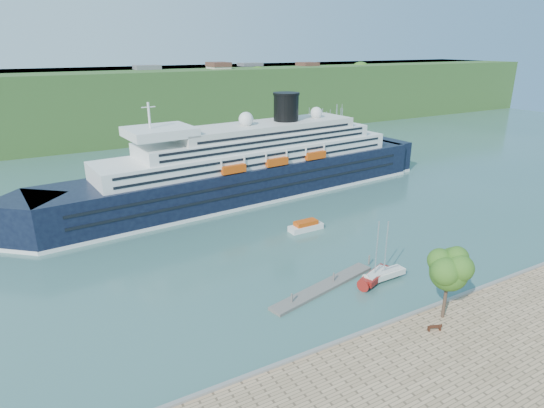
{
  "coord_description": "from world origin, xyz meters",
  "views": [
    {
      "loc": [
        -35.25,
        -34.14,
        32.93
      ],
      "look_at": [
        0.85,
        30.0,
        6.91
      ],
      "focal_mm": 30.0,
      "sensor_mm": 36.0,
      "label": 1
    }
  ],
  "objects": [
    {
      "name": "far_hillside",
      "position": [
        0.0,
        145.0,
        12.0
      ],
      "size": [
        400.0,
        50.0,
        24.0
      ],
      "primitive_type": "cube",
      "color": "#2B4E1F",
      "rests_on": "ground"
    },
    {
      "name": "floating_pontoon",
      "position": [
        -0.88,
        11.93,
        0.21
      ],
      "size": [
        19.23,
        6.58,
        0.43
      ],
      "primitive_type": null,
      "rotation": [
        0.0,
        0.0,
        0.23
      ],
      "color": "slate",
      "rests_on": "ground"
    },
    {
      "name": "sailboat_white_far",
      "position": [
        8.67,
        9.59,
        4.46
      ],
      "size": [
        6.94,
        2.06,
        8.92
      ],
      "primitive_type": null,
      "rotation": [
        0.0,
        0.0,
        0.02
      ],
      "color": "silver",
      "rests_on": "ground"
    },
    {
      "name": "ground",
      "position": [
        0.0,
        0.0,
        0.0
      ],
      "size": [
        400.0,
        400.0,
        0.0
      ],
      "primitive_type": "plane",
      "color": "#325A52",
      "rests_on": "ground"
    },
    {
      "name": "sailboat_red",
      "position": [
        7.03,
        9.91,
        4.59
      ],
      "size": [
        7.35,
        4.4,
        9.18
      ],
      "primitive_type": null,
      "rotation": [
        0.0,
        0.0,
        0.37
      ],
      "color": "maroon",
      "rests_on": "ground"
    },
    {
      "name": "park_bench",
      "position": [
        3.74,
        -3.86,
        1.52
      ],
      "size": [
        1.77,
        1.21,
        1.05
      ],
      "primitive_type": null,
      "rotation": [
        0.0,
        0.0,
        -0.36
      ],
      "color": "#472114",
      "rests_on": "promenade"
    },
    {
      "name": "tender_launch",
      "position": [
        8.77,
        31.18,
        0.93
      ],
      "size": [
        6.78,
        2.43,
        1.86
      ],
      "primitive_type": null,
      "rotation": [
        0.0,
        0.0,
        0.02
      ],
      "color": "#C7440B",
      "rests_on": "ground"
    },
    {
      "name": "quay_coping",
      "position": [
        0.0,
        -0.2,
        1.15
      ],
      "size": [
        220.0,
        0.5,
        0.3
      ],
      "primitive_type": "cube",
      "color": "slate",
      "rests_on": "promenade"
    },
    {
      "name": "promenade_tree",
      "position": [
        6.88,
        -2.36,
        6.04
      ],
      "size": [
        6.09,
        6.09,
        10.09
      ],
      "primitive_type": null,
      "color": "#2D5B17",
      "rests_on": "promenade"
    },
    {
      "name": "cruise_ship",
      "position": [
        8.06,
        54.22,
        11.35
      ],
      "size": [
        101.95,
        23.02,
        22.7
      ],
      "primitive_type": null,
      "rotation": [
        0.0,
        0.0,
        0.08
      ],
      "color": "black",
      "rests_on": "ground"
    }
  ]
}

